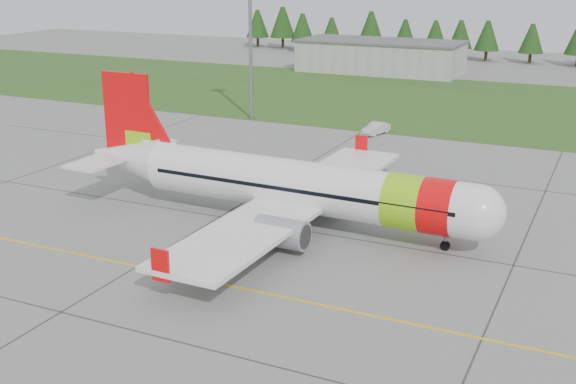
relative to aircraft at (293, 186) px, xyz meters
The scene contains 8 objects.
ground 23.06m from the aircraft, 68.23° to the right, with size 320.00×320.00×0.00m, color gray.
aircraft is the anchor object (origin of this frame).
service_van 35.45m from the aircraft, 97.14° to the left, with size 1.61×1.52×4.63m, color silver.
grass_strip 61.49m from the aircraft, 82.08° to the left, with size 320.00×50.00×0.03m, color #30561E.
taxi_guideline 16.03m from the aircraft, 57.31° to the right, with size 120.00×0.25×0.02m, color gold.
hangar_west 91.39m from the aircraft, 103.63° to the left, with size 32.00×14.00×6.00m, color #A8A8A3.
floodlight_mast 44.19m from the aircraft, 122.59° to the left, with size 0.50×0.50×20.00m, color slate.
treeline 117.13m from the aircraft, 85.86° to the left, with size 160.00×8.00×10.00m, color #1C3F14, non-canonical shape.
Camera 1 is at (15.80, -31.37, 21.30)m, focal length 45.00 mm.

